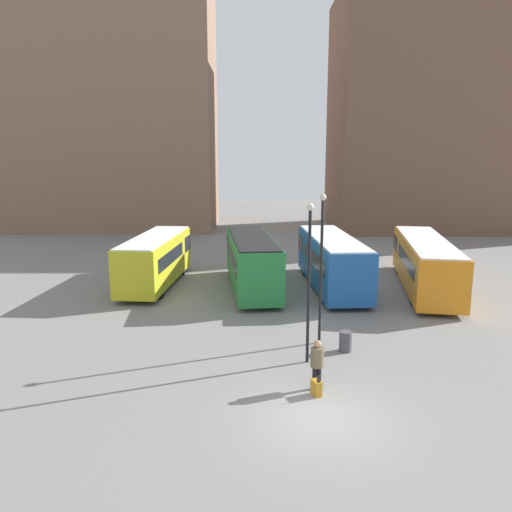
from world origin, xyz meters
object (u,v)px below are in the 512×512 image
at_px(bus_1, 251,260).
at_px(lamp_post_0, 320,258).
at_px(trash_bin, 345,341).
at_px(bus_0, 155,258).
at_px(bus_3, 424,262).
at_px(bus_2, 330,260).
at_px(suitcase, 315,388).
at_px(lamp_post_1, 308,272).
at_px(traveler, 316,360).

xyz_separation_m(bus_1, lamp_post_0, (2.98, -9.02, 1.98)).
relative_size(lamp_post_0, trash_bin, 7.51).
xyz_separation_m(bus_0, bus_3, (16.39, -0.88, -0.02)).
height_order(bus_2, suitcase, bus_2).
relative_size(bus_1, suitcase, 13.04).
distance_m(bus_1, trash_bin, 10.78).
bearing_deg(bus_3, lamp_post_1, 153.27).
bearing_deg(suitcase, bus_0, 8.07).
bearing_deg(bus_2, bus_3, -96.17).
distance_m(bus_1, bus_2, 4.86).
height_order(bus_1, bus_3, bus_1).
bearing_deg(bus_2, traveler, 166.08).
bearing_deg(bus_2, trash_bin, 171.38).
height_order(bus_0, bus_1, bus_1).
xyz_separation_m(bus_1, traveler, (2.35, -13.30, -0.69)).
height_order(lamp_post_0, trash_bin, lamp_post_0).
height_order(bus_1, lamp_post_0, lamp_post_0).
bearing_deg(lamp_post_0, traveler, -98.29).
relative_size(bus_1, bus_2, 0.95).
xyz_separation_m(lamp_post_0, lamp_post_1, (-0.72, -2.02, -0.10)).
distance_m(bus_3, trash_bin, 12.01).
height_order(bus_3, traveler, bus_3).
bearing_deg(trash_bin, traveler, -115.30).
bearing_deg(suitcase, trash_bin, -44.26).
distance_m(bus_3, traveler, 15.64).
distance_m(lamp_post_1, trash_bin, 3.76).
bearing_deg(lamp_post_0, bus_2, 78.68).
bearing_deg(bus_0, trash_bin, -133.51).
relative_size(bus_0, suitcase, 12.40).
bearing_deg(traveler, trash_bin, -46.38).
bearing_deg(lamp_post_0, lamp_post_1, -109.69).
height_order(bus_3, lamp_post_1, lamp_post_1).
relative_size(traveler, suitcase, 2.30).
height_order(bus_2, trash_bin, bus_2).
height_order(suitcase, lamp_post_1, lamp_post_1).
xyz_separation_m(traveler, lamp_post_1, (-0.10, 2.26, 2.56)).
xyz_separation_m(bus_0, lamp_post_1, (8.20, -11.98, 1.95)).
relative_size(lamp_post_1, trash_bin, 7.28).
xyz_separation_m(bus_3, suitcase, (-8.16, -13.88, -1.37)).
distance_m(suitcase, lamp_post_1, 4.34).
xyz_separation_m(bus_2, traveler, (-2.50, -13.62, -0.66)).
relative_size(bus_2, lamp_post_1, 1.69).
relative_size(bus_3, traveler, 6.91).
bearing_deg(bus_1, bus_3, -96.18).
xyz_separation_m(bus_2, bus_3, (5.60, -0.26, -0.06)).
bearing_deg(trash_bin, lamp_post_0, 135.83).
xyz_separation_m(lamp_post_0, trash_bin, (0.96, -0.93, -3.28)).
distance_m(traveler, suitcase, 0.93).
relative_size(traveler, lamp_post_1, 0.28).
distance_m(bus_2, suitcase, 14.44).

